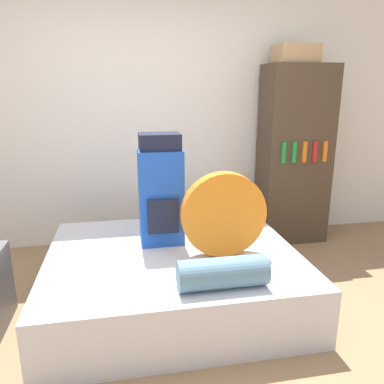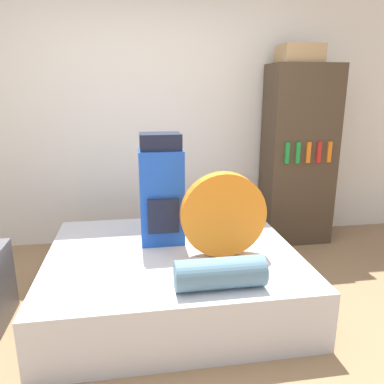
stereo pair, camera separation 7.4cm
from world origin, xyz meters
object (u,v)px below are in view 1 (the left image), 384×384
object	(u,v)px
sleeping_roll	(222,272)
bookshelf	(294,156)
backpack	(161,191)
tent_bag	(224,214)
cardboard_box	(295,54)

from	to	relation	value
sleeping_roll	bookshelf	xyz separation A→B (m)	(1.21, 1.61, 0.40)
backpack	bookshelf	size ratio (longest dim) A/B	0.47
tent_bag	sleeping_roll	distance (m)	0.52
sleeping_roll	cardboard_box	xyz separation A→B (m)	(1.14, 1.61, 1.40)
tent_bag	cardboard_box	world-z (taller)	cardboard_box
tent_bag	cardboard_box	bearing A→B (deg)	48.88
backpack	bookshelf	xyz separation A→B (m)	(1.49, 0.84, 0.08)
tent_bag	bookshelf	xyz separation A→B (m)	(1.08, 1.16, 0.19)
backpack	sleeping_roll	size ratio (longest dim) A/B	1.56
tent_bag	cardboard_box	distance (m)	1.95
backpack	bookshelf	distance (m)	1.71
tent_bag	sleeping_roll	world-z (taller)	tent_bag
bookshelf	cardboard_box	world-z (taller)	cardboard_box
sleeping_roll	bookshelf	world-z (taller)	bookshelf
backpack	cardboard_box	distance (m)	1.97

